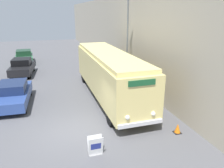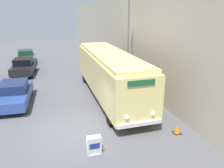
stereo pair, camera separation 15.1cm
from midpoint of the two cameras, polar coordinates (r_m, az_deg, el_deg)
The scene contains 9 objects.
ground_plane at distance 11.59m, azimuth -9.89°, elevation -12.16°, with size 80.00×80.00×0.00m, color #56565B.
building_wall_right at distance 21.29m, azimuth 2.28°, elevation 12.44°, with size 0.30×60.00×7.30m.
vintage_bus at distance 15.20m, azimuth -1.14°, elevation 3.11°, with size 2.47×10.91×3.22m.
sign_board at distance 9.65m, azimuth -4.81°, elevation -15.83°, with size 0.63×0.33×0.87m.
streetlamp at distance 16.82m, azimuth 3.84°, elevation 14.36°, with size 0.36×0.36×7.35m.
parked_car_near at distance 15.63m, azimuth -24.66°, elevation -2.37°, with size 2.16×4.58×1.50m.
parked_car_mid at distance 22.75m, azimuth -22.61°, elevation 4.14°, with size 2.24×4.16×1.60m.
parked_car_far at distance 28.17m, azimuth -22.11°, elevation 6.65°, with size 2.11×4.24×1.53m.
traffic_cone at distance 11.67m, azimuth 16.40°, elevation -11.08°, with size 0.36×0.36×0.50m.
Camera 1 is at (-1.14, -9.94, 5.82)m, focal length 35.00 mm.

